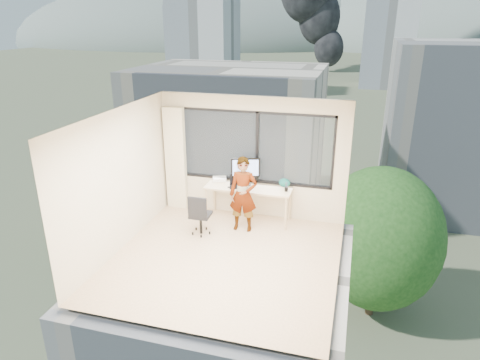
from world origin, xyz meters
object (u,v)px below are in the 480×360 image
(desk, at_px, (248,203))
(laptop, at_px, (238,182))
(game_console, at_px, (220,179))
(person, at_px, (243,194))
(handbag, at_px, (284,183))
(chair, at_px, (201,214))
(monitor, at_px, (245,171))

(desk, bearing_deg, laptop, -163.99)
(desk, distance_m, game_console, 0.84)
(desk, xyz_separation_m, person, (0.01, -0.46, 0.39))
(game_console, xyz_separation_m, handbag, (1.42, 0.01, 0.06))
(chair, bearing_deg, person, 25.85)
(desk, xyz_separation_m, chair, (-0.76, -0.87, 0.06))
(monitor, bearing_deg, desk, -65.70)
(desk, distance_m, monitor, 0.69)
(desk, relative_size, chair, 2.06)
(chair, relative_size, person, 0.57)
(person, relative_size, game_console, 5.27)
(desk, relative_size, handbag, 7.48)
(desk, height_order, chair, chair)
(game_console, bearing_deg, laptop, -46.87)
(laptop, distance_m, handbag, 0.98)
(monitor, xyz_separation_m, handbag, (0.81, 0.11, -0.21))
(handbag, bearing_deg, person, -126.58)
(chair, bearing_deg, monitor, 53.70)
(desk, height_order, laptop, laptop)
(monitor, bearing_deg, chair, -141.81)
(desk, bearing_deg, monitor, 131.84)
(person, height_order, game_console, person)
(laptop, bearing_deg, game_console, 135.38)
(desk, height_order, game_console, game_console)
(desk, xyz_separation_m, game_console, (-0.70, 0.20, 0.41))
(laptop, relative_size, handbag, 1.48)
(handbag, bearing_deg, chair, -133.99)
(desk, height_order, person, person)
(chair, distance_m, game_console, 1.13)
(person, distance_m, handbag, 0.98)
(handbag, bearing_deg, desk, -153.58)
(chair, relative_size, handbag, 3.63)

